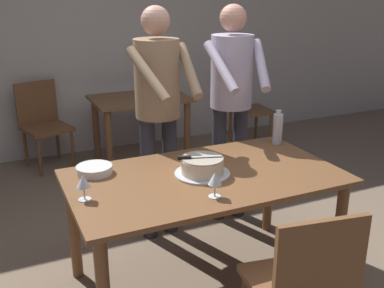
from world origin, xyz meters
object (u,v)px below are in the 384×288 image
(wine_glass_far, at_px, (215,179))
(background_chair_1, at_px, (245,106))
(main_dining_table, at_px, (205,190))
(background_table, at_px, (140,112))
(water_bottle, at_px, (278,128))
(person_cutting_cake, at_px, (158,100))
(person_standing_beside, at_px, (232,91))
(chair_near_side, at_px, (303,284))
(cake_on_platter, at_px, (202,167))
(wine_glass_near, at_px, (83,182))
(cake_knife, at_px, (191,157))
(background_chair_0, at_px, (43,121))
(plate_stack, at_px, (94,170))

(wine_glass_far, bearing_deg, background_chair_1, 55.78)
(main_dining_table, xyz_separation_m, background_table, (0.31, 2.20, -0.07))
(water_bottle, bearing_deg, person_cutting_cake, 155.16)
(wine_glass_far, height_order, water_bottle, water_bottle)
(person_standing_beside, height_order, chair_near_side, person_standing_beside)
(water_bottle, distance_m, background_chair_1, 2.17)
(cake_on_platter, relative_size, wine_glass_near, 2.36)
(cake_on_platter, bearing_deg, background_chair_1, 53.48)
(cake_knife, relative_size, person_standing_beside, 0.15)
(wine_glass_near, bearing_deg, main_dining_table, 3.04)
(main_dining_table, relative_size, background_chair_0, 1.83)
(chair_near_side, distance_m, background_chair_0, 3.49)
(wine_glass_near, bearing_deg, wine_glass_far, -21.62)
(wine_glass_far, distance_m, chair_near_side, 0.68)
(wine_glass_far, height_order, background_table, wine_glass_far)
(water_bottle, bearing_deg, cake_knife, -161.01)
(wine_glass_far, xyz_separation_m, water_bottle, (0.83, 0.61, 0.01))
(plate_stack, height_order, wine_glass_far, wine_glass_far)
(main_dining_table, bearing_deg, background_chair_1, 53.83)
(main_dining_table, relative_size, plate_stack, 7.49)
(main_dining_table, relative_size, cake_knife, 6.22)
(water_bottle, height_order, person_cutting_cake, person_cutting_cake)
(wine_glass_far, xyz_separation_m, background_chair_0, (-0.56, 2.86, -0.36))
(person_cutting_cake, xyz_separation_m, background_table, (0.35, 1.52, -0.50))
(main_dining_table, height_order, chair_near_side, chair_near_side)
(background_table, distance_m, background_chair_0, 1.03)
(cake_knife, bearing_deg, plate_stack, 152.78)
(wine_glass_far, bearing_deg, plate_stack, 130.91)
(background_table, bearing_deg, water_bottle, -77.15)
(cake_knife, bearing_deg, person_cutting_cake, 86.48)
(plate_stack, xyz_separation_m, person_standing_beside, (1.18, 0.41, 0.30))
(cake_on_platter, distance_m, wine_glass_far, 0.32)
(plate_stack, height_order, wine_glass_near, wine_glass_near)
(plate_stack, relative_size, wine_glass_near, 1.53)
(wine_glass_near, relative_size, person_cutting_cake, 0.08)
(wine_glass_near, relative_size, water_bottle, 0.58)
(main_dining_table, height_order, background_chair_1, background_chair_1)
(background_table, bearing_deg, chair_near_side, -93.85)
(person_cutting_cake, bearing_deg, main_dining_table, -86.42)
(person_cutting_cake, distance_m, person_standing_beside, 0.62)
(chair_near_side, relative_size, background_chair_1, 1.00)
(cake_on_platter, distance_m, person_cutting_cake, 0.72)
(plate_stack, relative_size, chair_near_side, 0.24)
(main_dining_table, xyz_separation_m, background_chair_0, (-0.65, 2.57, -0.16))
(background_chair_1, bearing_deg, person_cutting_cake, -137.03)
(plate_stack, bearing_deg, person_cutting_cake, 33.69)
(plate_stack, height_order, background_chair_1, background_chair_1)
(chair_near_side, bearing_deg, main_dining_table, 97.26)
(main_dining_table, xyz_separation_m, cake_knife, (-0.08, 0.03, 0.22))
(wine_glass_far, bearing_deg, main_dining_table, 73.57)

